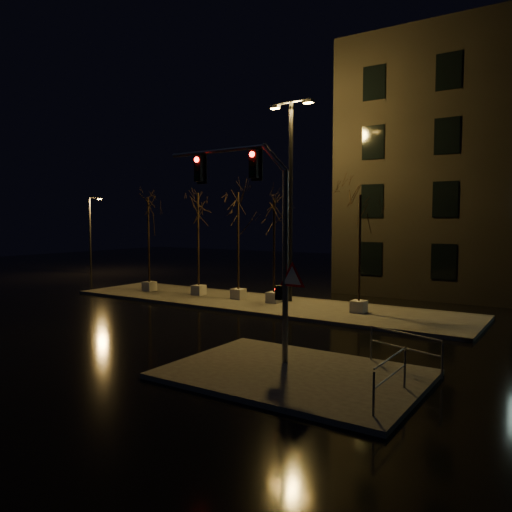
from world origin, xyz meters
The scene contains 13 objects.
ground centered at (0.00, 0.00, 0.00)m, with size 90.00×90.00×0.00m, color black.
median centered at (0.00, 6.00, 0.07)m, with size 22.00×5.00×0.15m, color #43403C.
sidewalk_corner centered at (7.50, -3.50, 0.07)m, with size 7.00×5.00×0.15m, color #43403C.
tree_0 centered at (-7.61, 5.83, 4.53)m, with size 1.80×1.80×5.77m.
tree_1 centered at (-4.11, 6.25, 4.66)m, with size 1.80×1.80×5.95m.
tree_2 centered at (-1.33, 6.26, 4.63)m, with size 1.80×1.80×5.90m.
tree_3 centered at (0.92, 6.26, 4.34)m, with size 1.80×1.80×5.52m.
tree_4 centered at (5.62, 6.06, 4.36)m, with size 1.80×1.80×5.55m.
traffic_signal_mast centered at (5.76, -2.77, 4.45)m, with size 5.36×0.38×6.55m.
streetlight_main centered at (1.39, 7.14, 6.12)m, with size 2.59×0.51×10.34m.
streetlight_far centered at (-20.32, 11.72, 3.48)m, with size 1.22×0.49×6.32m.
guard_rail_a centered at (10.00, -1.50, 0.84)m, with size 2.31×0.81×1.05m.
guard_rail_b centered at (10.50, -4.25, 0.83)m, with size 0.07×2.23×1.06m.
Camera 1 is at (14.16, -15.57, 4.40)m, focal length 35.00 mm.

